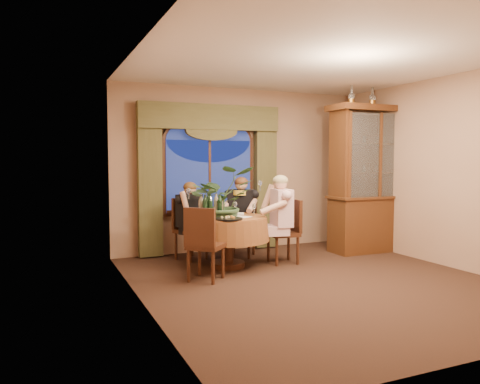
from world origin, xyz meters
name	(u,v)px	position (x,y,z in m)	size (l,w,h in m)	color
floor	(318,282)	(0.00, 0.00, 0.00)	(5.00, 5.00, 0.00)	black
wall_back	(240,170)	(0.00, 2.50, 1.40)	(4.50, 4.50, 0.00)	#956F54
wall_right	(450,172)	(2.25, 0.00, 1.40)	(5.00, 5.00, 0.00)	#956F54
ceiling	(320,61)	(0.00, 0.00, 2.80)	(5.00, 5.00, 0.00)	white
window	(209,176)	(-0.60, 2.43, 1.30)	(1.62, 0.10, 1.32)	navy
arched_transom	(209,130)	(-0.60, 2.43, 2.08)	(1.60, 0.06, 0.44)	navy
drapery_left	(150,184)	(-1.63, 2.38, 1.18)	(0.38, 0.14, 2.32)	#434120
drapery_right	(265,182)	(0.43, 2.38, 1.18)	(0.38, 0.14, 2.32)	#434120
swag_valance	(211,117)	(-0.60, 2.35, 2.28)	(2.45, 0.16, 0.42)	#434120
dining_table	(227,242)	(-0.75, 1.25, 0.38)	(1.23, 1.23, 0.75)	maroon
china_cabinet	(371,179)	(1.96, 1.40, 1.24)	(1.53, 0.60, 2.48)	#3D1F0E
oil_lamp_left	(351,95)	(1.53, 1.40, 2.65)	(0.11, 0.11, 0.34)	#A5722D
oil_lamp_center	(372,96)	(1.96, 1.40, 2.65)	(0.11, 0.11, 0.34)	#A5722D
oil_lamp_right	(393,97)	(2.39, 1.40, 2.65)	(0.11, 0.11, 0.34)	#A5722D
chair_right	(283,232)	(0.13, 1.17, 0.48)	(0.42, 0.42, 0.96)	black
chair_back_right	(241,227)	(-0.26, 1.88, 0.48)	(0.42, 0.42, 0.96)	black
chair_back	(191,229)	(-1.07, 1.98, 0.48)	(0.42, 0.42, 0.96)	black
chair_front_left	(206,244)	(-1.28, 0.67, 0.48)	(0.42, 0.42, 0.96)	black
person_pink	(281,220)	(0.07, 1.11, 0.68)	(0.48, 0.44, 1.35)	beige
person_back	(189,221)	(-1.11, 1.96, 0.62)	(0.44, 0.40, 1.23)	black
person_scarf	(241,217)	(-0.26, 1.85, 0.65)	(0.47, 0.43, 1.30)	black
stoneware_vase	(219,207)	(-0.83, 1.38, 0.88)	(0.14, 0.14, 0.26)	#95825C
centerpiece_plant	(220,174)	(-0.83, 1.33, 1.37)	(0.97, 1.07, 0.84)	#31502E
olive_bowl	(229,215)	(-0.73, 1.24, 0.77)	(0.14, 0.14, 0.05)	#3F502D
cheese_platter	(229,219)	(-0.87, 0.88, 0.76)	(0.39, 0.39, 0.02)	black
wine_bottle_0	(210,206)	(-1.03, 1.20, 0.92)	(0.07, 0.07, 0.33)	black
wine_bottle_1	(216,205)	(-0.91, 1.28, 0.92)	(0.07, 0.07, 0.33)	tan
wine_bottle_2	(208,205)	(-0.99, 1.40, 0.92)	(0.07, 0.07, 0.33)	black
wine_bottle_3	(220,206)	(-0.88, 1.20, 0.92)	(0.07, 0.07, 0.33)	black
wine_bottle_4	(205,206)	(-1.11, 1.20, 0.92)	(0.07, 0.07, 0.33)	black
wine_bottle_5	(201,206)	(-1.13, 1.32, 0.92)	(0.07, 0.07, 0.33)	tan
tasting_paper_0	(240,217)	(-0.61, 1.12, 0.75)	(0.21, 0.30, 0.00)	white
tasting_paper_1	(237,214)	(-0.50, 1.48, 0.75)	(0.21, 0.30, 0.00)	white
tasting_paper_2	(234,218)	(-0.76, 0.98, 0.75)	(0.21, 0.30, 0.00)	white
wine_glass_person_pink	(254,209)	(-0.35, 1.18, 0.84)	(0.07, 0.07, 0.18)	silver
wine_glass_person_back	(207,208)	(-0.93, 1.61, 0.84)	(0.07, 0.07, 0.18)	silver
wine_glass_person_scarf	(235,207)	(-0.49, 1.56, 0.84)	(0.07, 0.07, 0.18)	silver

